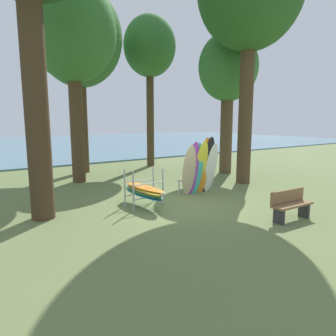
# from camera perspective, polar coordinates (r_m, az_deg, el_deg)

# --- Properties ---
(ground_plane) EXTENTS (80.00, 80.00, 0.00)m
(ground_plane) POSITION_cam_1_polar(r_m,az_deg,el_deg) (10.26, 2.74, -6.94)
(ground_plane) COLOR olive
(lake_water) EXTENTS (80.00, 36.00, 0.10)m
(lake_water) POSITION_cam_1_polar(r_m,az_deg,el_deg) (37.32, -25.08, 3.93)
(lake_water) COLOR slate
(lake_water) RESTS_ON ground
(tree_mid_behind) EXTENTS (3.73, 3.73, 8.73)m
(tree_mid_behind) POSITION_cam_1_polar(r_m,az_deg,el_deg) (14.73, -17.54, 22.94)
(tree_mid_behind) COLOR #4C3823
(tree_mid_behind) RESTS_ON ground
(tree_far_left_back) EXTENTS (3.08, 3.08, 8.89)m
(tree_far_left_back) POSITION_cam_1_polar(r_m,az_deg,el_deg) (19.17, -3.47, 21.54)
(tree_far_left_back) COLOR #4C3823
(tree_far_left_back) RESTS_ON ground
(tree_far_right_back) EXTENTS (3.05, 3.05, 7.28)m
(tree_far_right_back) POSITION_cam_1_polar(r_m,az_deg,el_deg) (16.61, 11.25, 17.64)
(tree_far_right_back) COLOR brown
(tree_far_right_back) RESTS_ON ground
(tree_deep_back) EXTENTS (4.41, 4.41, 9.57)m
(tree_deep_back) POSITION_cam_1_polar(r_m,az_deg,el_deg) (17.42, -16.46, 22.43)
(tree_deep_back) COLOR #4C3823
(tree_deep_back) RESTS_ON ground
(leaning_board_pile) EXTENTS (1.62, 0.78, 2.22)m
(leaning_board_pile) POSITION_cam_1_polar(r_m,az_deg,el_deg) (11.51, 6.11, 0.02)
(leaning_board_pile) COLOR #C6B289
(leaning_board_pile) RESTS_ON ground
(board_storage_rack) EXTENTS (1.15, 2.13, 1.25)m
(board_storage_rack) POSITION_cam_1_polar(r_m,az_deg,el_deg) (10.04, -4.64, -4.24)
(board_storage_rack) COLOR #9EA0A5
(board_storage_rack) RESTS_ON ground
(park_bench) EXTENTS (1.42, 0.47, 0.85)m
(park_bench) POSITION_cam_1_polar(r_m,az_deg,el_deg) (9.33, 22.10, -6.36)
(park_bench) COLOR #2D2D33
(park_bench) RESTS_ON ground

